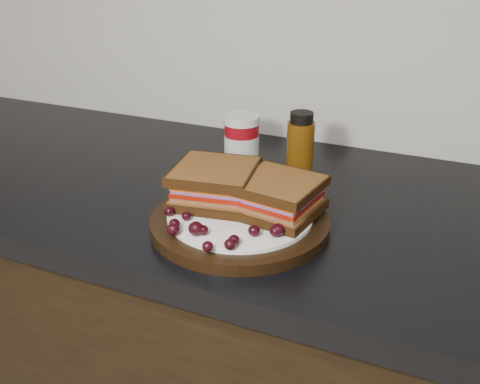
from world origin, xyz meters
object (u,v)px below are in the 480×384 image
(condiment_jar, at_px, (242,141))
(oil_bottle, at_px, (300,149))
(sandwich_left, at_px, (215,184))
(plate, at_px, (240,221))

(condiment_jar, xyz_separation_m, oil_bottle, (0.13, -0.04, 0.02))
(sandwich_left, height_order, condiment_jar, condiment_jar)
(plate, height_order, sandwich_left, sandwich_left)
(oil_bottle, bearing_deg, sandwich_left, -118.16)
(plate, relative_size, condiment_jar, 2.68)
(sandwich_left, relative_size, condiment_jar, 1.22)
(plate, bearing_deg, sandwich_left, 155.37)
(oil_bottle, bearing_deg, plate, -99.88)
(plate, xyz_separation_m, condiment_jar, (-0.10, 0.23, 0.04))
(sandwich_left, distance_m, condiment_jar, 0.21)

